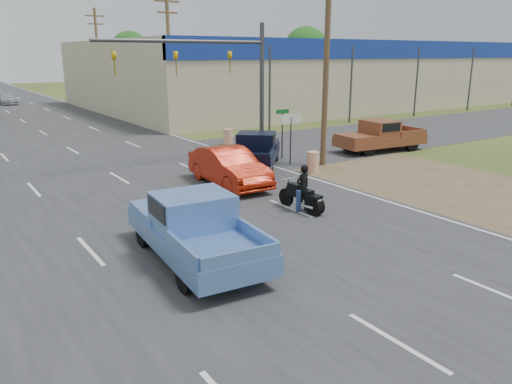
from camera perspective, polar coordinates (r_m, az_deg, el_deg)
ground at (r=10.50m, az=15.70°, el=-16.24°), size 200.00×200.00×0.00m
main_road at (r=46.45m, az=-25.13°, el=7.38°), size 15.00×180.00×0.02m
cross_road at (r=25.21m, az=-16.85°, el=2.44°), size 120.00×10.00×0.02m
dirt_verge at (r=24.45m, az=14.91°, el=2.19°), size 8.00×18.00×0.01m
big_box_store at (r=60.01m, az=6.93°, el=13.40°), size 50.00×28.10×6.60m
utility_pole_1 at (r=24.89m, az=8.07°, el=15.13°), size 2.00×0.28×10.00m
utility_pole_2 at (r=40.16m, az=-9.89°, el=15.15°), size 2.00×0.28×10.00m
utility_pole_3 at (r=57.04m, az=-17.61°, el=14.72°), size 2.00×0.28×10.00m
tree_3 at (r=97.79m, az=5.73°, el=15.91°), size 8.40×8.40×10.40m
tree_5 at (r=107.20m, az=-14.17°, el=15.33°), size 7.98×7.98×9.88m
barrel_0 at (r=23.66m, az=6.52°, el=3.41°), size 0.56×0.56×1.00m
barrel_1 at (r=30.72m, az=-3.23°, el=6.27°), size 0.56×0.56×1.00m
lane_sign at (r=25.07m, az=4.00°, el=7.40°), size 1.20×0.08×2.52m
street_name_sign at (r=26.65m, az=3.03°, el=7.27°), size 0.80×0.08×2.61m
signal_mast at (r=26.01m, az=-4.34°, el=14.11°), size 9.12×0.40×7.00m
red_convertible at (r=21.17m, az=-3.11°, el=2.86°), size 1.89×4.89×1.59m
motorcycle at (r=17.71m, az=5.47°, el=-0.76°), size 0.66×2.14×1.09m
rider at (r=17.66m, az=5.38°, el=0.26°), size 0.61×0.43×1.60m
blue_pickup at (r=13.61m, az=-7.23°, el=-3.90°), size 2.61×5.73×1.85m
navy_pickup at (r=24.76m, az=0.02°, el=4.88°), size 4.83×5.13×1.69m
brown_pickup at (r=29.54m, az=13.86°, el=6.25°), size 5.52×2.59×1.77m
distant_car_silver at (r=62.67m, az=-26.57°, el=9.52°), size 1.75×4.24×1.23m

